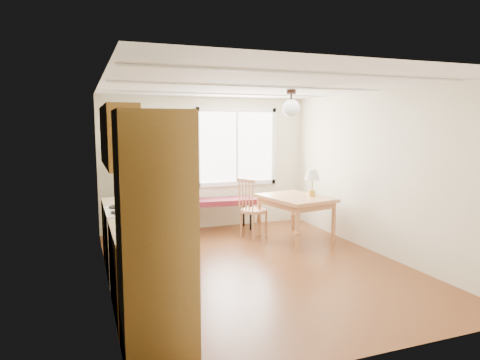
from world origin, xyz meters
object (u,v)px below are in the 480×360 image
chair (250,204)px  dining_table (295,202)px  bench (220,202)px  refrigerator (160,186)px

chair → dining_table: bearing=-50.8°
dining_table → chair: bearing=139.9°
bench → chair: bearing=-59.1°
bench → chair: (0.33, -0.68, 0.06)m
bench → chair: chair is taller
bench → dining_table: size_ratio=0.98×
dining_table → chair: size_ratio=1.31×
dining_table → chair: chair is taller
refrigerator → dining_table: refrigerator is taller
refrigerator → bench: (1.13, 0.10, -0.37)m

